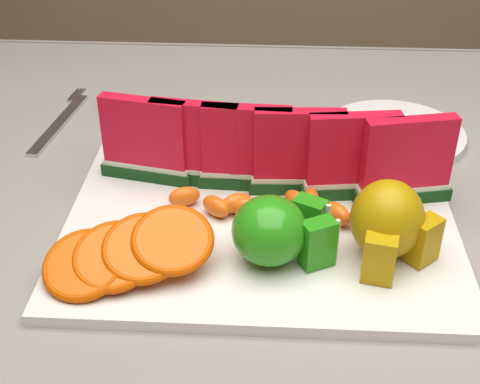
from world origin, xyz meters
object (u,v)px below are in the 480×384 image
at_px(apple_cluster, 277,231).
at_px(side_plate, 394,133).
at_px(pear_cluster, 389,223).
at_px(platter, 260,226).
at_px(fork, 61,121).

relative_size(apple_cluster, side_plate, 0.44).
bearing_deg(pear_cluster, side_plate, 80.06).
relative_size(platter, apple_cluster, 3.95).
relative_size(pear_cluster, fork, 0.47).
distance_m(side_plate, fork, 0.44).
bearing_deg(side_plate, fork, 177.96).
bearing_deg(platter, side_plate, 52.00).
height_order(side_plate, fork, side_plate).
relative_size(platter, fork, 2.05).
distance_m(apple_cluster, side_plate, 0.31).
bearing_deg(fork, apple_cluster, -44.56).
bearing_deg(side_plate, pear_cluster, -99.94).
bearing_deg(pear_cluster, apple_cluster, -174.00).
bearing_deg(platter, pear_cluster, -21.59).
bearing_deg(side_plate, platter, -128.00).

